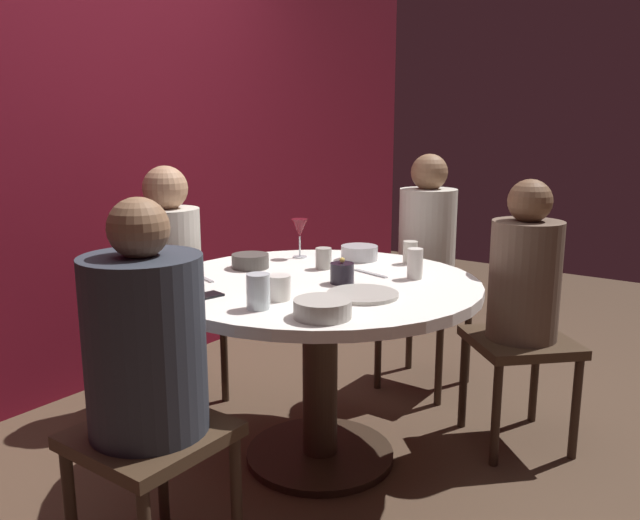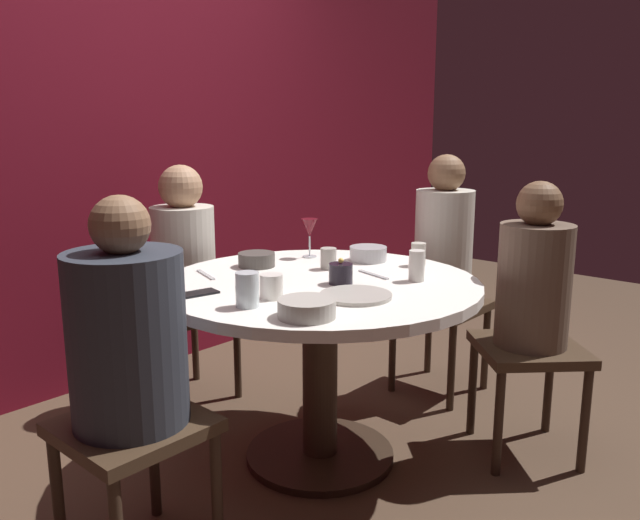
% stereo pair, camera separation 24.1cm
% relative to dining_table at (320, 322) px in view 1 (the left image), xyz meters
% --- Properties ---
extents(ground_plane, '(8.00, 8.00, 0.00)m').
position_rel_dining_table_xyz_m(ground_plane, '(0.00, 0.00, -0.58)').
color(ground_plane, '#4C3828').
extents(back_wall, '(6.00, 0.10, 2.60)m').
position_rel_dining_table_xyz_m(back_wall, '(0.00, 1.42, 0.72)').
color(back_wall, maroon).
rests_on(back_wall, ground).
extents(dining_table, '(1.24, 1.24, 0.75)m').
position_rel_dining_table_xyz_m(dining_table, '(0.00, 0.00, 0.00)').
color(dining_table, white).
rests_on(dining_table, ground).
extents(seated_diner_left, '(0.40, 0.40, 1.15)m').
position_rel_dining_table_xyz_m(seated_diner_left, '(-0.84, 0.00, 0.13)').
color(seated_diner_left, '#3F2D1E').
rests_on(seated_diner_left, ground).
extents(seated_diner_back, '(0.40, 0.40, 1.16)m').
position_rel_dining_table_xyz_m(seated_diner_back, '(0.00, 0.87, 0.14)').
color(seated_diner_back, '#3F2D1E').
rests_on(seated_diner_back, ground).
extents(seated_diner_right, '(0.40, 0.40, 1.20)m').
position_rel_dining_table_xyz_m(seated_diner_right, '(0.91, 0.00, 0.15)').
color(seated_diner_right, '#3F2D1E').
rests_on(seated_diner_right, ground).
extents(seated_diner_front_right, '(0.57, 0.57, 1.13)m').
position_rel_dining_table_xyz_m(seated_diner_front_right, '(0.60, -0.60, 0.12)').
color(seated_diner_front_right, '#3F2D1E').
rests_on(seated_diner_front_right, ground).
extents(candle_holder, '(0.09, 0.09, 0.10)m').
position_rel_dining_table_xyz_m(candle_holder, '(0.01, -0.10, 0.21)').
color(candle_holder, black).
rests_on(candle_holder, dining_table).
extents(wine_glass, '(0.08, 0.08, 0.18)m').
position_rel_dining_table_xyz_m(wine_glass, '(0.30, 0.33, 0.30)').
color(wine_glass, silver).
rests_on(wine_glass, dining_table).
extents(dinner_plate, '(0.25, 0.25, 0.01)m').
position_rel_dining_table_xyz_m(dinner_plate, '(-0.10, -0.26, 0.18)').
color(dinner_plate, '#B2ADA3').
rests_on(dinner_plate, dining_table).
extents(cell_phone, '(0.15, 0.10, 0.01)m').
position_rel_dining_table_xyz_m(cell_phone, '(-0.44, 0.18, 0.17)').
color(cell_phone, black).
rests_on(cell_phone, dining_table).
extents(bowl_serving_large, '(0.16, 0.16, 0.06)m').
position_rel_dining_table_xyz_m(bowl_serving_large, '(0.41, 0.08, 0.20)').
color(bowl_serving_large, '#B7B7BC').
rests_on(bowl_serving_large, dining_table).
extents(bowl_salad_center, '(0.18, 0.18, 0.06)m').
position_rel_dining_table_xyz_m(bowl_salad_center, '(-0.39, -0.29, 0.20)').
color(bowl_salad_center, '#B2ADA3').
rests_on(bowl_salad_center, dining_table).
extents(bowl_small_white, '(0.16, 0.16, 0.06)m').
position_rel_dining_table_xyz_m(bowl_small_white, '(0.01, 0.36, 0.20)').
color(bowl_small_white, '#4C4742').
rests_on(bowl_small_white, dining_table).
extents(cup_near_candle, '(0.06, 0.06, 0.12)m').
position_rel_dining_table_xyz_m(cup_near_candle, '(0.24, -0.28, 0.23)').
color(cup_near_candle, silver).
rests_on(cup_near_candle, dining_table).
extents(cup_by_left_diner, '(0.07, 0.07, 0.09)m').
position_rel_dining_table_xyz_m(cup_by_left_diner, '(0.17, 0.11, 0.21)').
color(cup_by_left_diner, '#B2ADA3').
rests_on(cup_by_left_diner, dining_table).
extents(cup_by_right_diner, '(0.08, 0.08, 0.12)m').
position_rel_dining_table_xyz_m(cup_by_right_diner, '(-0.43, -0.06, 0.23)').
color(cup_by_right_diner, silver).
rests_on(cup_by_right_diner, dining_table).
extents(cup_center_front, '(0.06, 0.06, 0.10)m').
position_rel_dining_table_xyz_m(cup_center_front, '(0.47, -0.14, 0.22)').
color(cup_center_front, beige).
rests_on(cup_center_front, dining_table).
extents(cup_far_edge, '(0.08, 0.08, 0.09)m').
position_rel_dining_table_xyz_m(cup_far_edge, '(-0.31, -0.05, 0.21)').
color(cup_far_edge, silver).
rests_on(cup_far_edge, dining_table).
extents(fork_near_plate, '(0.07, 0.18, 0.01)m').
position_rel_dining_table_xyz_m(fork_near_plate, '(-0.24, 0.39, 0.17)').
color(fork_near_plate, '#B7B7BC').
rests_on(fork_near_plate, dining_table).
extents(knife_near_plate, '(0.06, 0.18, 0.01)m').
position_rel_dining_table_xyz_m(knife_near_plate, '(0.20, -0.11, 0.17)').
color(knife_near_plate, '#B7B7BC').
rests_on(knife_near_plate, dining_table).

